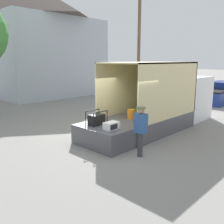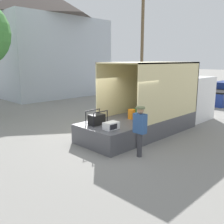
# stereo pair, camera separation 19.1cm
# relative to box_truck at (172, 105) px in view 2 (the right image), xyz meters

# --- Properties ---
(ground_plane) EXTENTS (160.00, 160.00, 0.00)m
(ground_plane) POSITION_rel_box_truck_xyz_m (-4.16, -0.00, -1.01)
(ground_plane) COLOR gray
(box_truck) EXTENTS (6.94, 2.34, 3.18)m
(box_truck) POSITION_rel_box_truck_xyz_m (0.00, 0.00, 0.00)
(box_truck) COLOR white
(box_truck) RESTS_ON ground
(tailgate_deck) EXTENTS (1.37, 2.22, 0.77)m
(tailgate_deck) POSITION_rel_box_truck_xyz_m (-4.84, -0.00, -0.62)
(tailgate_deck) COLOR #4C4C51
(tailgate_deck) RESTS_ON ground
(microwave) EXTENTS (0.56, 0.38, 0.27)m
(microwave) POSITION_rel_box_truck_xyz_m (-4.91, -0.52, -0.10)
(microwave) COLOR white
(microwave) RESTS_ON tailgate_deck
(portable_generator) EXTENTS (0.74, 0.50, 0.57)m
(portable_generator) POSITION_rel_box_truck_xyz_m (-4.80, 0.37, -0.03)
(portable_generator) COLOR black
(portable_generator) RESTS_ON tailgate_deck
(worker_person) EXTENTS (0.31, 0.44, 1.75)m
(worker_person) POSITION_rel_box_truck_xyz_m (-4.72, -1.71, 0.07)
(worker_person) COLOR #38383D
(worker_person) RESTS_ON ground
(pickup_truck_blue) EXTENTS (5.41, 1.97, 1.56)m
(pickup_truck_blue) POSITION_rel_box_truck_xyz_m (8.93, 0.78, -0.36)
(pickup_truck_blue) COLOR navy
(pickup_truck_blue) RESTS_ON ground
(house_backdrop) EXTENTS (9.84, 6.97, 9.35)m
(house_backdrop) POSITION_rel_box_truck_xyz_m (1.68, 14.23, 3.75)
(house_backdrop) COLOR #A8B2BC
(house_backdrop) RESTS_ON ground
(utility_pole) EXTENTS (1.80, 0.28, 9.24)m
(utility_pole) POSITION_rel_box_truck_xyz_m (7.31, 7.85, 3.77)
(utility_pole) COLOR brown
(utility_pole) RESTS_ON ground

